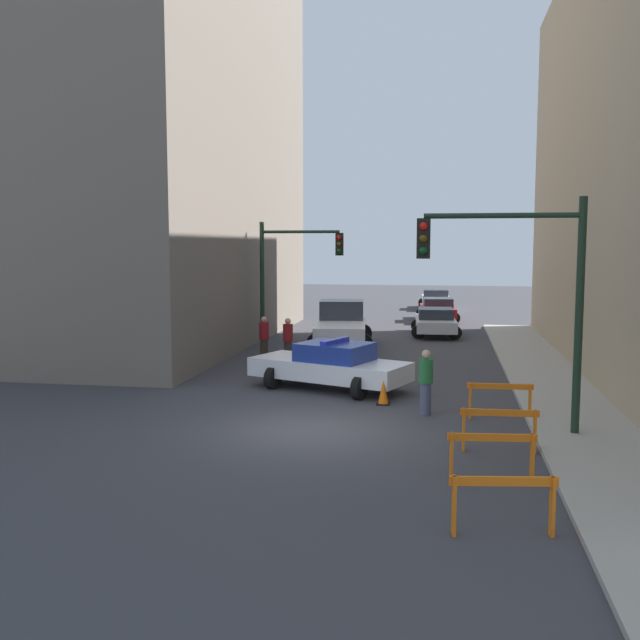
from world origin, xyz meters
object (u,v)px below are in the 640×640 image
(parked_car_far, at_px, (436,299))
(traffic_light_near, at_px, (525,279))
(barrier_mid, at_px, (492,449))
(white_truck, at_px, (341,325))
(barrier_front, at_px, (503,495))
(barrier_corner, at_px, (500,395))
(parked_car_near, at_px, (435,321))
(police_car, at_px, (331,365))
(traffic_cone, at_px, (383,393))
(parked_car_mid, at_px, (438,309))
(barrier_back, at_px, (499,423))
(traffic_light_far, at_px, (288,267))
(pedestrian_corner, at_px, (264,338))
(pedestrian_sidewalk, at_px, (426,381))
(pedestrian_crossing, at_px, (288,340))

(parked_car_far, bearing_deg, traffic_light_near, -88.06)
(barrier_mid, bearing_deg, white_truck, 107.30)
(parked_car_far, distance_m, barrier_front, 37.62)
(white_truck, relative_size, barrier_corner, 3.49)
(parked_car_near, xyz_separation_m, barrier_corner, (1.79, -16.20, -0.06))
(police_car, relative_size, traffic_cone, 7.70)
(parked_car_mid, height_order, barrier_back, parked_car_mid)
(traffic_light_far, distance_m, barrier_front, 19.47)
(white_truck, xyz_separation_m, pedestrian_corner, (-2.24, -4.26, -0.04))
(traffic_cone, bearing_deg, barrier_back, -55.60)
(traffic_light_near, xyz_separation_m, pedestrian_sidewalk, (-2.17, 1.61, -2.67))
(barrier_back, xyz_separation_m, traffic_cone, (-2.74, 4.00, -0.30))
(traffic_light_near, height_order, parked_car_mid, traffic_light_near)
(traffic_light_far, xyz_separation_m, barrier_back, (7.45, -13.49, -2.78))
(traffic_light_far, xyz_separation_m, pedestrian_crossing, (0.75, -3.49, -2.54))
(pedestrian_corner, height_order, barrier_mid, pedestrian_corner)
(pedestrian_crossing, height_order, pedestrian_sidewalk, same)
(parked_car_mid, xyz_separation_m, parked_car_far, (-0.22, 7.60, 0.00))
(parked_car_mid, relative_size, pedestrian_sidewalk, 2.67)
(parked_car_far, bearing_deg, barrier_mid, -89.84)
(white_truck, height_order, pedestrian_corner, white_truck)
(barrier_front, xyz_separation_m, traffic_cone, (-2.49, 8.39, -0.30))
(barrier_front, bearing_deg, parked_car_far, 92.31)
(barrier_front, bearing_deg, white_truck, 105.25)
(white_truck, bearing_deg, traffic_light_near, -72.08)
(parked_car_near, bearing_deg, barrier_mid, -89.67)
(pedestrian_crossing, bearing_deg, barrier_back, -16.07)
(barrier_mid, height_order, traffic_cone, barrier_mid)
(traffic_light_far, xyz_separation_m, traffic_cone, (4.71, -9.49, -3.08))
(parked_car_near, relative_size, barrier_front, 2.77)
(parked_car_near, bearing_deg, white_truck, -134.41)
(pedestrian_corner, distance_m, traffic_cone, 8.07)
(parked_car_near, distance_m, barrier_corner, 16.30)
(parked_car_near, bearing_deg, parked_car_far, 87.54)
(police_car, distance_m, parked_car_far, 27.57)
(police_car, xyz_separation_m, barrier_front, (4.20, -10.15, -0.11))
(barrier_mid, bearing_deg, parked_car_far, 92.44)
(traffic_light_far, bearing_deg, barrier_front, -68.06)
(traffic_light_near, height_order, parked_car_near, traffic_light_near)
(traffic_light_near, xyz_separation_m, barrier_back, (-0.58, -1.41, -2.91))
(barrier_back, bearing_deg, parked_car_far, 93.05)
(traffic_light_near, relative_size, traffic_cone, 7.93)
(traffic_light_near, relative_size, pedestrian_sidewalk, 3.13)
(traffic_cone, bearing_deg, pedestrian_corner, 127.83)
(pedestrian_corner, distance_m, barrier_corner, 10.92)
(traffic_light_near, bearing_deg, barrier_corner, 104.15)
(pedestrian_corner, relative_size, traffic_cone, 2.53)
(parked_car_mid, xyz_separation_m, barrier_front, (1.30, -29.99, -0.06))
(parked_car_far, height_order, barrier_mid, parked_car_far)
(traffic_light_far, distance_m, barrier_mid, 17.28)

